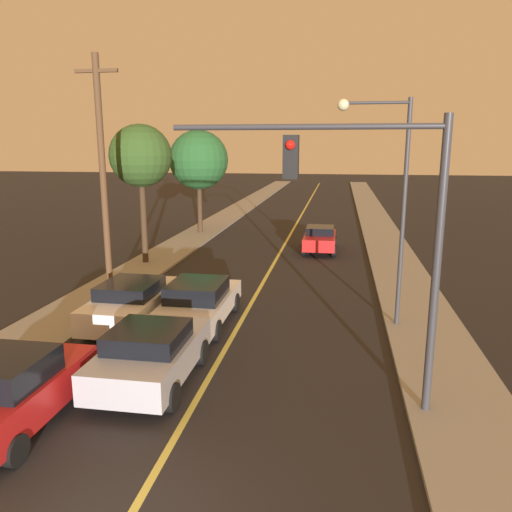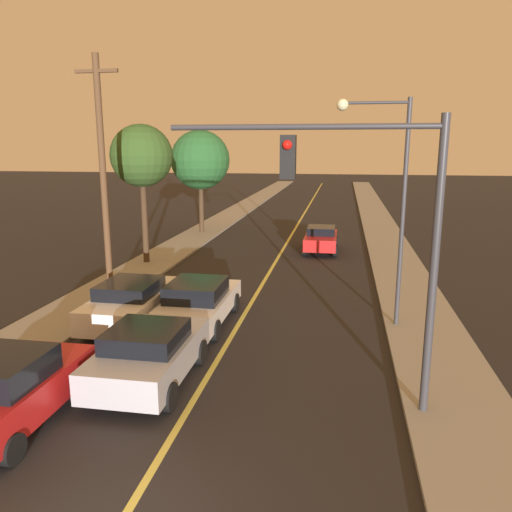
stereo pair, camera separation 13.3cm
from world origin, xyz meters
TOP-DOWN VIEW (x-y plane):
  - road_surface at (0.00, 36.00)m, footprint 9.57×80.00m
  - sidewalk_left at (-6.03, 36.00)m, footprint 2.50×80.00m
  - sidewalk_right at (6.03, 36.00)m, footprint 2.50×80.00m
  - car_near_lane_front at (-1.34, 4.96)m, footprint 2.10×4.04m
  - car_near_lane_second at (-1.34, 9.27)m, footprint 2.08×4.54m
  - car_outer_lane_front at (-3.44, 2.60)m, footprint 1.85×3.98m
  - car_outer_lane_second at (-3.44, 8.82)m, footprint 2.05×4.51m
  - car_far_oncoming at (2.15, 21.62)m, footprint 1.84×3.85m
  - traffic_signal_mast at (3.86, 4.55)m, footprint 5.68×0.42m
  - streetlamp_right at (4.60, 10.06)m, footprint 2.23×0.36m
  - utility_pole_left at (-5.38, 11.19)m, footprint 1.60×0.24m
  - tree_left_near at (-6.35, 17.16)m, footprint 3.00×3.00m
  - tree_left_far at (-6.07, 26.27)m, footprint 3.88×3.88m

SIDE VIEW (x-z plane):
  - road_surface at x=0.00m, z-range 0.00..0.01m
  - sidewalk_left at x=-6.03m, z-range 0.00..0.12m
  - sidewalk_right at x=6.03m, z-range 0.00..0.12m
  - car_far_oncoming at x=2.15m, z-range 0.04..1.44m
  - car_near_lane_second at x=-1.34m, z-range 0.02..1.51m
  - car_near_lane_front at x=-1.34m, z-range 0.04..1.55m
  - car_outer_lane_second at x=-3.44m, z-range 0.04..1.57m
  - car_outer_lane_front at x=-3.44m, z-range 0.00..1.62m
  - traffic_signal_mast at x=3.86m, z-range 1.30..7.63m
  - utility_pole_left at x=-5.38m, z-range 0.29..9.14m
  - streetlamp_right at x=4.60m, z-range 1.17..8.29m
  - tree_left_far at x=-6.07m, z-range 1.53..8.25m
  - tree_left_near at x=-6.35m, z-range 1.94..8.67m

